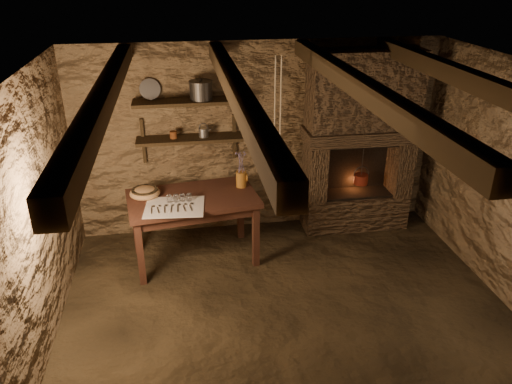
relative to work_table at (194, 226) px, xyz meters
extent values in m
plane|color=black|center=(0.87, -1.26, -0.44)|extent=(4.50, 4.50, 0.00)
cube|color=brown|center=(0.87, 0.74, 0.76)|extent=(4.50, 0.04, 2.40)
cube|color=brown|center=(0.87, -3.26, 0.76)|extent=(4.50, 0.04, 2.40)
cube|color=brown|center=(-1.38, -1.26, 0.76)|extent=(0.04, 4.00, 2.40)
cube|color=black|center=(0.87, -1.26, 1.96)|extent=(4.50, 4.00, 0.04)
cube|color=black|center=(-0.63, -1.26, 1.87)|extent=(0.14, 3.95, 0.16)
cube|color=black|center=(0.37, -1.26, 1.87)|extent=(0.14, 3.95, 0.16)
cube|color=black|center=(1.37, -1.26, 1.87)|extent=(0.14, 3.95, 0.16)
cube|color=black|center=(2.37, -1.26, 1.87)|extent=(0.14, 3.95, 0.16)
cube|color=black|center=(0.02, 0.58, 0.86)|extent=(1.25, 0.30, 0.04)
cube|color=black|center=(0.02, 0.58, 1.31)|extent=(1.25, 0.30, 0.04)
cube|color=#36271B|center=(2.12, 0.50, -0.22)|extent=(1.35, 0.45, 0.45)
cube|color=#36271B|center=(1.56, 0.50, 0.38)|extent=(0.23, 0.45, 0.75)
cube|color=#36271B|center=(2.68, 0.50, 0.38)|extent=(0.23, 0.45, 0.75)
cube|color=#36271B|center=(2.12, 0.47, 0.84)|extent=(1.43, 0.51, 0.16)
cube|color=#36271B|center=(2.12, 0.50, 1.39)|extent=(1.35, 0.45, 0.94)
cube|color=black|center=(2.12, 0.70, 0.38)|extent=(0.90, 0.06, 0.75)
cube|color=#361B12|center=(0.00, 0.00, 0.35)|extent=(1.53, 1.00, 0.06)
cube|color=#361B12|center=(0.00, 0.00, 0.26)|extent=(1.39, 0.86, 0.10)
cube|color=silver|center=(-0.20, -0.25, 0.38)|extent=(0.67, 0.56, 0.01)
cylinder|color=#B06B22|center=(0.58, 0.18, 0.47)|extent=(0.16, 0.16, 0.19)
torus|color=#B06B22|center=(0.64, 0.18, 0.49)|extent=(0.02, 0.10, 0.10)
ellipsoid|color=olive|center=(-0.52, 0.09, 0.42)|extent=(0.39, 0.39, 0.12)
cylinder|color=#2F2C29|center=(0.18, 0.58, 1.43)|extent=(0.34, 0.34, 0.20)
cylinder|color=#9C9C97|center=(-0.40, 0.68, 1.45)|extent=(0.25, 0.15, 0.24)
cylinder|color=#552711|center=(-0.17, 0.58, 0.92)|extent=(0.11, 0.11, 0.09)
cylinder|color=maroon|center=(2.16, 0.46, 0.24)|extent=(0.23, 0.23, 0.13)
torus|color=#2F2C29|center=(2.16, 0.46, 0.32)|extent=(0.20, 0.01, 0.20)
cylinder|color=#2F2C29|center=(2.16, 0.46, 0.50)|extent=(0.01, 0.01, 0.44)
camera|label=1|loc=(-0.09, -5.11, 2.80)|focal=35.00mm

